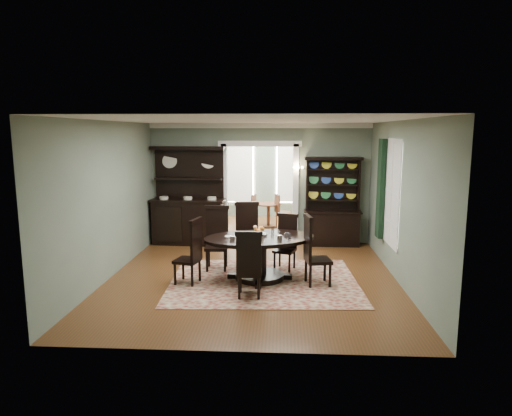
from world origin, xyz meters
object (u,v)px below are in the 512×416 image
(dining_table, at_px, (260,250))
(sideboard, at_px, (189,210))
(welsh_dresser, at_px, (332,213))
(parlor_table, at_px, (268,212))

(dining_table, bearing_deg, sideboard, 109.28)
(dining_table, xyz_separation_m, sideboard, (-1.92, 2.77, 0.27))
(sideboard, bearing_deg, welsh_dresser, 3.50)
(dining_table, relative_size, sideboard, 0.99)
(sideboard, bearing_deg, parlor_table, 49.44)
(sideboard, bearing_deg, dining_table, -52.52)
(sideboard, relative_size, parlor_table, 3.17)
(sideboard, xyz_separation_m, parlor_table, (1.94, 2.06, -0.39))
(sideboard, height_order, welsh_dresser, sideboard)
(dining_table, bearing_deg, welsh_dresser, 43.99)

